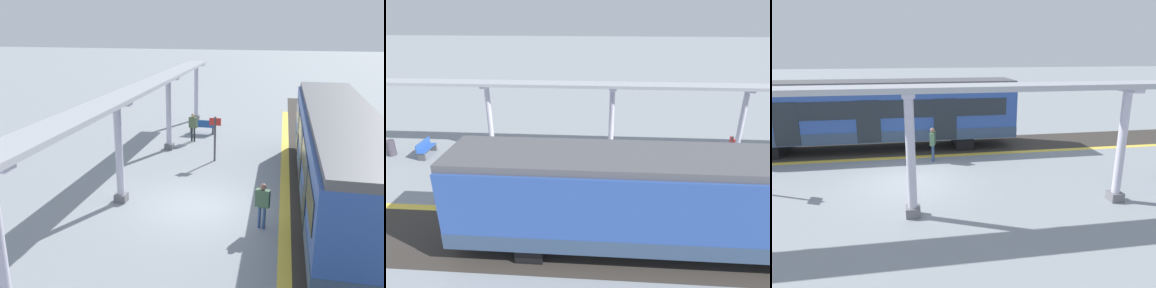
% 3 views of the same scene
% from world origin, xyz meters
% --- Properties ---
extents(ground_plane, '(176.00, 176.00, 0.00)m').
position_xyz_m(ground_plane, '(0.00, 0.00, 0.00)').
color(ground_plane, gray).
extents(tactile_edge_strip, '(0.39, 35.50, 0.01)m').
position_xyz_m(tactile_edge_strip, '(-3.15, 0.00, 0.00)').
color(tactile_edge_strip, yellow).
rests_on(tactile_edge_strip, ground).
extents(trackbed, '(3.20, 47.50, 0.01)m').
position_xyz_m(trackbed, '(-4.95, 0.00, 0.00)').
color(trackbed, '#38332D').
rests_on(trackbed, ground).
extents(train_near_carriage, '(2.65, 14.50, 3.48)m').
position_xyz_m(train_near_carriage, '(-4.94, -1.72, 1.83)').
color(train_near_carriage, '#2D4E9D').
rests_on(train_near_carriage, ground).
extents(canopy_pillar_second, '(1.10, 0.44, 3.81)m').
position_xyz_m(canopy_pillar_second, '(2.90, -6.75, 1.93)').
color(canopy_pillar_second, slate).
rests_on(canopy_pillar_second, ground).
extents(canopy_pillar_third, '(1.10, 0.44, 3.81)m').
position_xyz_m(canopy_pillar_third, '(2.90, 0.13, 1.93)').
color(canopy_pillar_third, slate).
rests_on(canopy_pillar_third, ground).
extents(canopy_pillar_fourth, '(1.10, 0.44, 3.81)m').
position_xyz_m(canopy_pillar_fourth, '(2.90, 6.91, 1.93)').
color(canopy_pillar_fourth, slate).
rests_on(canopy_pillar_fourth, ground).
extents(canopy_beam, '(1.20, 28.32, 0.16)m').
position_xyz_m(canopy_beam, '(2.90, -0.09, 3.89)').
color(canopy_beam, '#A8AAB2').
rests_on(canopy_beam, canopy_pillar_nearest).
extents(bench_mid_platform, '(1.51, 0.47, 0.86)m').
position_xyz_m(bench_mid_platform, '(1.87, 10.36, 0.44)').
color(bench_mid_platform, '#2C56AC').
rests_on(bench_mid_platform, ground).
extents(trash_bin, '(0.48, 0.48, 0.88)m').
position_xyz_m(trash_bin, '(1.78, 12.32, 0.44)').
color(trash_bin, '#443F4A').
rests_on(trash_bin, ground).
extents(platform_info_sign, '(0.56, 0.10, 2.20)m').
position_xyz_m(platform_info_sign, '(0.22, -5.33, 1.33)').
color(platform_info_sign, '#4C4C51').
rests_on(platform_info_sign, ground).
extents(passenger_waiting_near_edge, '(0.49, 0.30, 1.57)m').
position_xyz_m(passenger_waiting_near_edge, '(-2.39, 1.17, 0.98)').
color(passenger_waiting_near_edge, '#365285').
rests_on(passenger_waiting_near_edge, ground).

